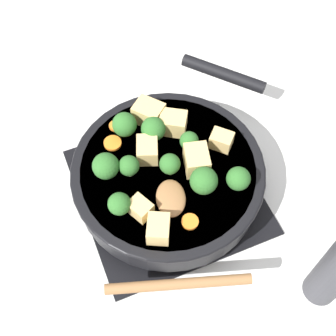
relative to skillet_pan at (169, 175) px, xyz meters
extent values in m
plane|color=silver|center=(0.00, 0.00, -0.06)|extent=(2.40, 2.40, 0.00)
cube|color=black|center=(0.00, 0.00, -0.05)|extent=(0.31, 0.31, 0.01)
torus|color=black|center=(0.00, 0.00, -0.04)|extent=(0.24, 0.24, 0.01)
cube|color=black|center=(0.00, 0.00, -0.04)|extent=(0.01, 0.23, 0.01)
cube|color=black|center=(0.00, 0.00, -0.04)|extent=(0.23, 0.01, 0.01)
cylinder|color=black|center=(0.00, 0.00, 0.00)|extent=(0.32, 0.32, 0.06)
cylinder|color=brown|center=(0.00, 0.00, 0.00)|extent=(0.30, 0.30, 0.05)
torus|color=black|center=(0.00, 0.00, 0.02)|extent=(0.33, 0.33, 0.01)
cylinder|color=black|center=(0.16, -0.18, 0.01)|extent=(0.14, 0.13, 0.02)
ellipsoid|color=olive|center=(-0.06, 0.02, 0.03)|extent=(0.08, 0.07, 0.01)
cylinder|color=olive|center=(-0.19, 0.06, 0.03)|extent=(0.08, 0.21, 0.02)
cube|color=#DBB770|center=(0.07, -0.04, 0.04)|extent=(0.06, 0.06, 0.04)
cube|color=#DBB770|center=(-0.10, 0.06, 0.04)|extent=(0.05, 0.05, 0.03)
cube|color=#DBB770|center=(0.01, -0.10, 0.04)|extent=(0.05, 0.05, 0.03)
cube|color=#DBB770|center=(0.03, 0.02, 0.04)|extent=(0.05, 0.05, 0.03)
cube|color=#DBB770|center=(-0.02, -0.04, 0.04)|extent=(0.06, 0.05, 0.04)
cube|color=#DBB770|center=(0.10, -0.01, 0.04)|extent=(0.06, 0.06, 0.04)
cube|color=#DBB770|center=(-0.06, 0.07, 0.04)|extent=(0.04, 0.04, 0.03)
cylinder|color=#709956|center=(-0.05, 0.10, 0.03)|extent=(0.01, 0.01, 0.01)
sphere|color=#2D6628|center=(-0.05, 0.10, 0.05)|extent=(0.04, 0.04, 0.04)
cylinder|color=#709956|center=(0.02, -0.05, 0.03)|extent=(0.01, 0.01, 0.01)
sphere|color=#2D6628|center=(0.02, -0.05, 0.05)|extent=(0.03, 0.03, 0.03)
cylinder|color=#709956|center=(0.01, 0.06, 0.03)|extent=(0.01, 0.01, 0.01)
sphere|color=#2D6628|center=(0.01, 0.06, 0.05)|extent=(0.03, 0.03, 0.03)
cylinder|color=#709956|center=(0.09, 0.04, 0.03)|extent=(0.01, 0.01, 0.01)
sphere|color=#2D6628|center=(0.09, 0.04, 0.05)|extent=(0.04, 0.04, 0.04)
cylinder|color=#709956|center=(-0.08, -0.09, 0.03)|extent=(0.01, 0.01, 0.01)
sphere|color=#2D6628|center=(-0.08, -0.09, 0.05)|extent=(0.04, 0.04, 0.04)
cylinder|color=#709956|center=(-0.06, -0.04, 0.03)|extent=(0.01, 0.01, 0.01)
sphere|color=#2D6628|center=(-0.06, -0.04, 0.05)|extent=(0.05, 0.05, 0.05)
cylinder|color=#709956|center=(0.02, 0.10, 0.03)|extent=(0.01, 0.01, 0.01)
sphere|color=#2D6628|center=(0.02, 0.10, 0.05)|extent=(0.04, 0.04, 0.04)
cylinder|color=#709956|center=(-0.01, 0.00, 0.03)|extent=(0.01, 0.01, 0.01)
sphere|color=#2D6628|center=(-0.01, 0.00, 0.05)|extent=(0.03, 0.03, 0.03)
cylinder|color=#709956|center=(0.06, 0.00, 0.03)|extent=(0.01, 0.01, 0.01)
sphere|color=#2D6628|center=(0.06, 0.00, 0.05)|extent=(0.04, 0.04, 0.04)
cylinder|color=orange|center=(-0.11, 0.01, 0.03)|extent=(0.03, 0.03, 0.01)
cylinder|color=orange|center=(0.08, 0.07, 0.03)|extent=(0.03, 0.03, 0.01)
cylinder|color=orange|center=(0.11, 0.06, 0.03)|extent=(0.02, 0.02, 0.01)
camera|label=1|loc=(-0.37, 0.15, 0.70)|focal=50.00mm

